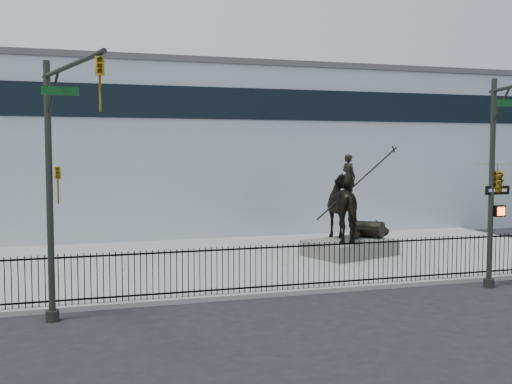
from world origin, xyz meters
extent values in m
plane|color=black|center=(0.00, 0.00, 0.00)|extent=(120.00, 120.00, 0.00)
cube|color=gray|center=(0.00, 7.00, 0.07)|extent=(30.00, 12.00, 0.15)
cube|color=#B4BCC4|center=(0.00, 20.00, 4.50)|extent=(44.00, 14.00, 9.00)
cube|color=black|center=(0.00, 1.25, 0.30)|extent=(22.00, 0.05, 0.05)
cube|color=black|center=(0.00, 1.25, 1.55)|extent=(22.00, 0.05, 0.05)
cube|color=black|center=(0.00, 1.25, 0.90)|extent=(22.00, 0.03, 1.50)
cube|color=#54524D|center=(4.82, 6.43, 0.48)|extent=(4.14, 3.45, 0.66)
imported|color=black|center=(4.82, 6.43, 2.23)|extent=(3.17, 3.43, 2.82)
imported|color=black|center=(4.72, 6.39, 3.52)|extent=(0.66, 0.81, 1.91)
cylinder|color=black|center=(5.19, 6.55, 3.23)|extent=(4.32, 1.53, 2.87)
cylinder|color=#272A24|center=(-7.00, 0.20, 0.15)|extent=(0.36, 0.36, 0.30)
cylinder|color=#272A24|center=(-7.00, 0.20, 3.50)|extent=(0.18, 0.18, 7.00)
cylinder|color=#272A24|center=(-6.40, -1.92, 6.60)|extent=(1.47, 4.84, 0.12)
imported|color=#B59114|center=(-5.80, -4.05, 5.97)|extent=(0.18, 0.22, 1.10)
imported|color=#B59114|center=(-6.78, 0.20, 3.70)|extent=(0.16, 0.20, 1.00)
cube|color=#0C3F19|center=(-6.64, -1.00, 6.10)|extent=(0.90, 0.03, 0.22)
cylinder|color=#272A24|center=(7.00, 0.20, 0.15)|extent=(0.36, 0.36, 0.30)
cylinder|color=#272A24|center=(7.00, 0.20, 3.50)|extent=(0.18, 0.18, 7.00)
imported|color=#B59114|center=(7.22, 0.20, 3.70)|extent=(0.53, 2.48, 1.00)
cube|color=#0C3F19|center=(6.64, -1.00, 6.10)|extent=(0.90, 0.03, 0.22)
cube|color=black|center=(7.28, 0.15, 2.60)|extent=(0.38, 0.22, 0.38)
cube|color=#FF2D05|center=(7.28, 0.03, 2.60)|extent=(0.28, 0.02, 0.28)
cube|color=black|center=(7.20, 0.15, 3.30)|extent=(0.95, 0.03, 0.30)
camera|label=1|loc=(-6.28, -16.67, 4.64)|focal=42.00mm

